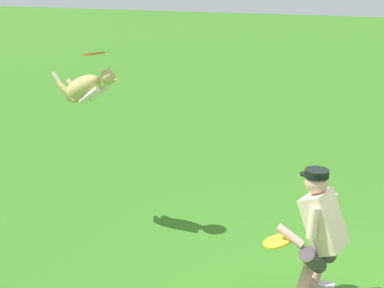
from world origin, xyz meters
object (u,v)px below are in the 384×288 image
at_px(dog, 86,88).
at_px(frisbee_flying, 93,54).
at_px(frisbee_held, 277,242).
at_px(person, 319,232).

distance_m(dog, frisbee_flying, 0.44).
bearing_deg(frisbee_flying, dog, -18.74).
relative_size(dog, frisbee_flying, 3.64).
relative_size(frisbee_flying, frisbee_held, 1.00).
distance_m(person, dog, 3.12).
bearing_deg(person, frisbee_flying, -0.51).
bearing_deg(frisbee_flying, frisbee_held, 157.12).
distance_m(person, frisbee_held, 0.40).
bearing_deg(frisbee_flying, person, 162.63).
height_order(dog, frisbee_flying, frisbee_flying).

